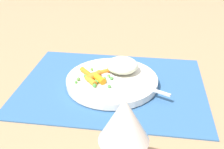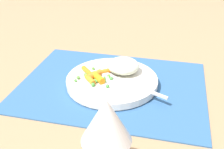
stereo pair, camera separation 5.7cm
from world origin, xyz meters
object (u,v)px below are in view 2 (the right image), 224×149
object	(u,v)px
fork	(123,81)
wine_glass	(106,123)
plate	(112,81)
rice_mound	(123,66)
carrot_portion	(95,75)

from	to	relation	value
fork	wine_glass	bearing A→B (deg)	96.01
plate	fork	bearing A→B (deg)	155.21
rice_mound	wine_glass	xyz separation A→B (m)	(-0.04, 0.32, 0.07)
fork	carrot_portion	bearing A→B (deg)	-3.65
rice_mound	fork	xyz separation A→B (m)	(-0.01, 0.05, -0.02)
carrot_portion	fork	xyz separation A→B (m)	(-0.07, 0.00, -0.00)
fork	wine_glass	xyz separation A→B (m)	(-0.03, 0.27, 0.09)
plate	carrot_portion	size ratio (longest dim) A/B	2.83
rice_mound	wine_glass	bearing A→B (deg)	96.56
plate	wine_glass	distance (m)	0.31
plate	fork	size ratio (longest dim) A/B	1.21
fork	wine_glass	world-z (taller)	wine_glass
fork	wine_glass	distance (m)	0.29
fork	wine_glass	size ratio (longest dim) A/B	1.24
plate	wine_glass	xyz separation A→B (m)	(-0.06, 0.29, 0.10)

